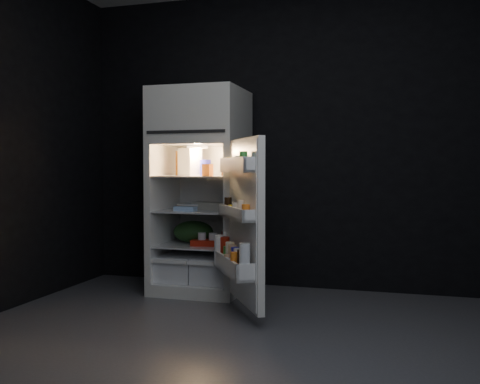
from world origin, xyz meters
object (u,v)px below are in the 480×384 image
(milk_jug, at_px, (190,162))
(yogurt_tray, at_px, (208,243))
(refrigerator, at_px, (201,184))
(fridge_door, at_px, (242,225))
(egg_carton, at_px, (210,206))

(milk_jug, relative_size, yogurt_tray, 0.84)
(yogurt_tray, bearing_deg, refrigerator, 122.71)
(fridge_door, xyz_separation_m, yogurt_tray, (-0.46, 0.57, -0.23))
(yogurt_tray, bearing_deg, fridge_door, -58.79)
(fridge_door, relative_size, yogurt_tray, 4.25)
(milk_jug, bearing_deg, yogurt_tray, -5.58)
(refrigerator, xyz_separation_m, egg_carton, (0.10, -0.07, -0.19))
(fridge_door, height_order, yogurt_tray, fridge_door)
(refrigerator, bearing_deg, egg_carton, -34.60)
(yogurt_tray, bearing_deg, milk_jug, 143.77)
(milk_jug, distance_m, yogurt_tray, 0.74)
(refrigerator, distance_m, egg_carton, 0.23)
(fridge_door, distance_m, egg_carton, 0.79)
(egg_carton, bearing_deg, milk_jug, -175.93)
(egg_carton, bearing_deg, refrigerator, 165.00)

